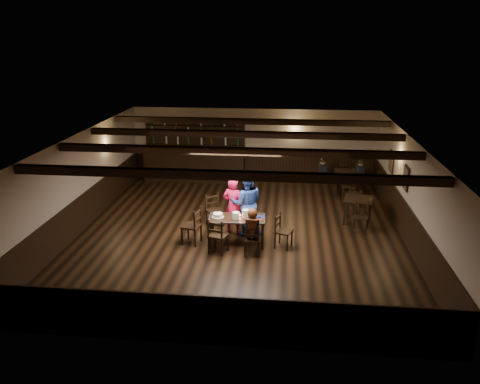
# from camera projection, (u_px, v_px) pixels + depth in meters

# --- Properties ---
(ground) EXTENTS (10.00, 10.00, 0.00)m
(ground) POSITION_uv_depth(u_px,v_px,m) (240.00, 233.00, 13.12)
(ground) COLOR black
(ground) RESTS_ON ground
(room_shell) EXTENTS (9.02, 10.02, 2.71)m
(room_shell) POSITION_uv_depth(u_px,v_px,m) (240.00, 173.00, 12.58)
(room_shell) COLOR #C0B69F
(room_shell) RESTS_ON ground
(dining_table) EXTENTS (1.50, 0.81, 0.75)m
(dining_table) POSITION_uv_depth(u_px,v_px,m) (237.00, 221.00, 12.22)
(dining_table) COLOR black
(dining_table) RESTS_ON ground
(chair_near_left) EXTENTS (0.55, 0.54, 0.94)m
(chair_near_left) POSITION_uv_depth(u_px,v_px,m) (217.00, 234.00, 11.73)
(chair_near_left) COLOR black
(chair_near_left) RESTS_ON ground
(chair_near_right) EXTENTS (0.40, 0.38, 0.85)m
(chair_near_right) POSITION_uv_depth(u_px,v_px,m) (252.00, 238.00, 11.60)
(chair_near_right) COLOR black
(chair_near_right) RESTS_ON ground
(chair_end_left) EXTENTS (0.54, 0.55, 1.00)m
(chair_end_left) POSITION_uv_depth(u_px,v_px,m) (194.00, 223.00, 12.26)
(chair_end_left) COLOR black
(chair_end_left) RESTS_ON ground
(chair_end_right) EXTENTS (0.51, 0.52, 0.89)m
(chair_end_right) POSITION_uv_depth(u_px,v_px,m) (281.00, 228.00, 12.12)
(chair_end_right) COLOR black
(chair_end_right) RESTS_ON ground
(chair_far_pushed) EXTENTS (0.59, 0.58, 0.93)m
(chair_far_pushed) POSITION_uv_depth(u_px,v_px,m) (214.00, 207.00, 13.50)
(chair_far_pushed) COLOR black
(chair_far_pushed) RESTS_ON ground
(woman_pink) EXTENTS (0.67, 0.52, 1.63)m
(woman_pink) POSITION_uv_depth(u_px,v_px,m) (233.00, 206.00, 12.82)
(woman_pink) COLOR #E6214E
(woman_pink) RESTS_ON ground
(man_blue) EXTENTS (0.98, 0.81, 1.83)m
(man_blue) POSITION_uv_depth(u_px,v_px,m) (247.00, 203.00, 12.74)
(man_blue) COLOR #254986
(man_blue) RESTS_ON ground
(seated_person) EXTENTS (0.34, 0.50, 0.82)m
(seated_person) POSITION_uv_depth(u_px,v_px,m) (252.00, 225.00, 11.55)
(seated_person) COLOR black
(seated_person) RESTS_ON ground
(cake) EXTENTS (0.32, 0.32, 0.10)m
(cake) POSITION_uv_depth(u_px,v_px,m) (218.00, 215.00, 12.23)
(cake) COLOR white
(cake) RESTS_ON dining_table
(plate_stack_a) EXTENTS (0.19, 0.19, 0.18)m
(plate_stack_a) POSITION_uv_depth(u_px,v_px,m) (236.00, 215.00, 12.10)
(plate_stack_a) COLOR white
(plate_stack_a) RESTS_ON dining_table
(plate_stack_b) EXTENTS (0.18, 0.18, 0.21)m
(plate_stack_b) POSITION_uv_depth(u_px,v_px,m) (246.00, 214.00, 12.18)
(plate_stack_b) COLOR white
(plate_stack_b) RESTS_ON dining_table
(tea_light) EXTENTS (0.05, 0.05, 0.06)m
(tea_light) POSITION_uv_depth(u_px,v_px,m) (240.00, 215.00, 12.27)
(tea_light) COLOR #A5A8AD
(tea_light) RESTS_ON dining_table
(salt_shaker) EXTENTS (0.03, 0.03, 0.08)m
(salt_shaker) POSITION_uv_depth(u_px,v_px,m) (251.00, 218.00, 12.06)
(salt_shaker) COLOR silver
(salt_shaker) RESTS_ON dining_table
(pepper_shaker) EXTENTS (0.04, 0.04, 0.10)m
(pepper_shaker) POSITION_uv_depth(u_px,v_px,m) (255.00, 217.00, 12.10)
(pepper_shaker) COLOR #A5A8AD
(pepper_shaker) RESTS_ON dining_table
(drink_glass) EXTENTS (0.07, 0.07, 0.11)m
(drink_glass) POSITION_uv_depth(u_px,v_px,m) (251.00, 214.00, 12.31)
(drink_glass) COLOR silver
(drink_glass) RESTS_ON dining_table
(menu_red) EXTENTS (0.34, 0.28, 0.00)m
(menu_red) POSITION_uv_depth(u_px,v_px,m) (256.00, 219.00, 12.11)
(menu_red) COLOR maroon
(menu_red) RESTS_ON dining_table
(menu_blue) EXTENTS (0.37, 0.29, 0.00)m
(menu_blue) POSITION_uv_depth(u_px,v_px,m) (258.00, 216.00, 12.26)
(menu_blue) COLOR #0D1B45
(menu_blue) RESTS_ON dining_table
(bar_counter) EXTENTS (3.93, 0.70, 2.20)m
(bar_counter) POSITION_uv_depth(u_px,v_px,m) (195.00, 162.00, 17.53)
(bar_counter) COLOR black
(bar_counter) RESTS_ON ground
(back_table_a) EXTENTS (0.97, 0.97, 0.75)m
(back_table_a) POSITION_uv_depth(u_px,v_px,m) (358.00, 202.00, 13.63)
(back_table_a) COLOR black
(back_table_a) RESTS_ON ground
(back_table_b) EXTENTS (0.97, 0.97, 0.75)m
(back_table_b) POSITION_uv_depth(u_px,v_px,m) (347.00, 174.00, 16.21)
(back_table_b) COLOR black
(back_table_b) RESTS_ON ground
(bg_patron_left) EXTENTS (0.27, 0.39, 0.75)m
(bg_patron_left) POSITION_uv_depth(u_px,v_px,m) (323.00, 169.00, 16.21)
(bg_patron_left) COLOR black
(bg_patron_left) RESTS_ON ground
(bg_patron_right) EXTENTS (0.29, 0.38, 0.71)m
(bg_patron_right) POSITION_uv_depth(u_px,v_px,m) (360.00, 170.00, 16.17)
(bg_patron_right) COLOR black
(bg_patron_right) RESTS_ON ground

